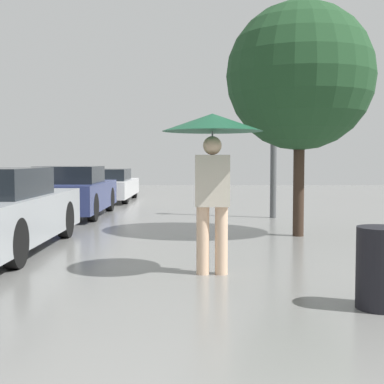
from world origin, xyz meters
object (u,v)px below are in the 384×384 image
object	(u,v)px
pedestrian	(211,143)
parked_car_third	(70,192)
street_lamp	(272,115)
trash_bin	(380,268)
tree	(298,77)
parked_car_farthest	(105,185)

from	to	relation	value
pedestrian	parked_car_third	xyz separation A→B (m)	(-3.36, 7.10, -1.05)
parked_car_third	street_lamp	size ratio (longest dim) A/B	1.04
parked_car_third	trash_bin	xyz separation A→B (m)	(4.96, -8.67, -0.22)
trash_bin	parked_car_third	bearing A→B (deg)	119.76
tree	parked_car_third	bearing A→B (deg)	144.37
parked_car_third	pedestrian	bearing A→B (deg)	-64.66
parked_car_third	trash_bin	world-z (taller)	parked_car_third
parked_car_third	street_lamp	world-z (taller)	street_lamp
tree	trash_bin	size ratio (longest dim) A/B	5.51
tree	trash_bin	bearing A→B (deg)	-92.06
pedestrian	parked_car_farthest	bearing A→B (deg)	105.09
pedestrian	trash_bin	distance (m)	2.56
tree	trash_bin	distance (m)	5.63
parked_car_third	trash_bin	size ratio (longest dim) A/B	5.22
pedestrian	parked_car_third	world-z (taller)	pedestrian
street_lamp	pedestrian	bearing A→B (deg)	-104.99
parked_car_third	parked_car_farthest	distance (m)	5.14
pedestrian	tree	size ratio (longest dim) A/B	0.46
tree	trash_bin	world-z (taller)	tree
parked_car_farthest	trash_bin	size ratio (longest dim) A/B	5.64
pedestrian	tree	distance (m)	4.08
street_lamp	trash_bin	world-z (taller)	street_lamp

